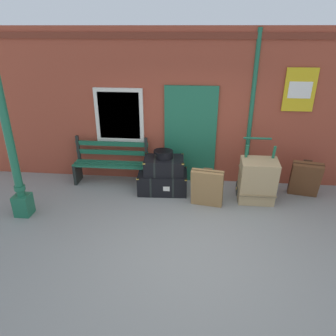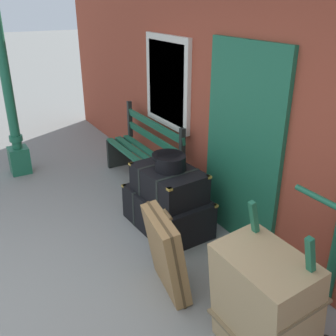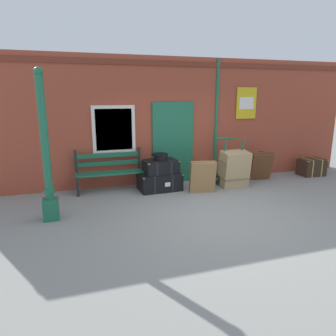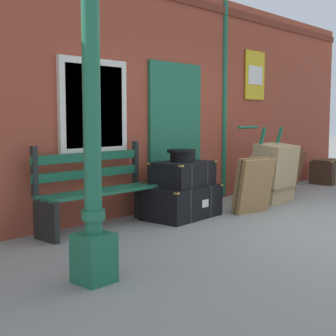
% 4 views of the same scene
% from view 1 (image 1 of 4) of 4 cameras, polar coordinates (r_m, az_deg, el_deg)
% --- Properties ---
extents(ground_plane, '(60.00, 60.00, 0.00)m').
position_cam_1_polar(ground_plane, '(5.12, 3.53, -14.18)').
color(ground_plane, gray).
extents(brick_facade, '(10.40, 0.35, 3.20)m').
position_cam_1_polar(brick_facade, '(6.80, 4.72, 10.66)').
color(brick_facade, '#9E422D').
rests_on(brick_facade, ground).
extents(lamp_post, '(0.28, 0.28, 2.73)m').
position_cam_1_polar(lamp_post, '(6.04, -25.98, 0.76)').
color(lamp_post, '#1E6647').
rests_on(lamp_post, ground).
extents(platform_bench, '(1.60, 0.43, 1.01)m').
position_cam_1_polar(platform_bench, '(7.01, -10.21, 0.81)').
color(platform_bench, '#1E6647').
rests_on(platform_bench, ground).
extents(steamer_trunk_base, '(1.04, 0.70, 0.43)m').
position_cam_1_polar(steamer_trunk_base, '(6.62, -0.96, -2.47)').
color(steamer_trunk_base, black).
rests_on(steamer_trunk_base, ground).
extents(steamer_trunk_middle, '(0.85, 0.61, 0.33)m').
position_cam_1_polar(steamer_trunk_middle, '(6.46, -0.74, 0.46)').
color(steamer_trunk_middle, black).
rests_on(steamer_trunk_middle, steamer_trunk_base).
extents(round_hatbox, '(0.39, 0.35, 0.16)m').
position_cam_1_polar(round_hatbox, '(6.37, -0.70, 2.59)').
color(round_hatbox, black).
rests_on(round_hatbox, steamer_trunk_middle).
extents(porters_trolley, '(0.71, 0.67, 1.18)m').
position_cam_1_polar(porters_trolley, '(6.56, 15.39, -3.08)').
color(porters_trolley, black).
rests_on(porters_trolley, ground).
extents(large_brown_trunk, '(0.70, 0.53, 0.92)m').
position_cam_1_polar(large_brown_trunk, '(6.32, 15.82, -2.27)').
color(large_brown_trunk, tan).
rests_on(large_brown_trunk, ground).
extents(suitcase_charcoal, '(0.63, 0.49, 0.79)m').
position_cam_1_polar(suitcase_charcoal, '(6.88, 23.49, -1.83)').
color(suitcase_charcoal, brown).
rests_on(suitcase_charcoal, ground).
extents(suitcase_olive, '(0.64, 0.37, 0.79)m').
position_cam_1_polar(suitcase_olive, '(6.03, 7.04, -3.59)').
color(suitcase_olive, olive).
rests_on(suitcase_olive, ground).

